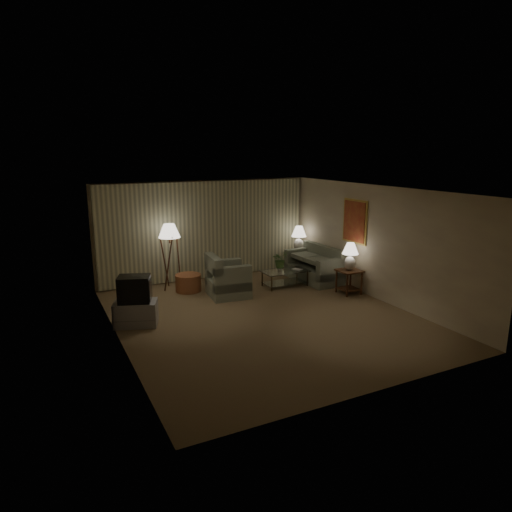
% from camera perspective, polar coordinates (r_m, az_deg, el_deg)
% --- Properties ---
extents(ground, '(7.00, 7.00, 0.00)m').
position_cam_1_polar(ground, '(9.87, 0.97, -7.59)').
color(ground, '#856849').
rests_on(ground, ground).
extents(room_shell, '(6.04, 7.02, 2.72)m').
position_cam_1_polar(room_shell, '(10.75, -2.59, 3.78)').
color(room_shell, beige).
rests_on(room_shell, ground).
extents(sofa, '(1.76, 0.99, 0.75)m').
position_cam_1_polar(sofa, '(12.51, 7.22, -1.41)').
color(sofa, gray).
rests_on(sofa, ground).
extents(armchair, '(1.14, 1.10, 0.81)m').
position_cam_1_polar(armchair, '(11.15, -3.53, -2.97)').
color(armchair, gray).
rests_on(armchair, ground).
extents(side_table_near, '(0.54, 0.54, 0.60)m').
position_cam_1_polar(side_table_near, '(11.54, 11.56, -2.63)').
color(side_table_near, '#3D2210').
rests_on(side_table_near, ground).
extents(side_table_far, '(0.53, 0.45, 0.60)m').
position_cam_1_polar(side_table_far, '(13.43, 5.32, -0.22)').
color(side_table_far, '#3D2210').
rests_on(side_table_far, ground).
extents(table_lamp_near, '(0.40, 0.40, 0.69)m').
position_cam_1_polar(table_lamp_near, '(11.39, 11.70, 0.24)').
color(table_lamp_near, silver).
rests_on(table_lamp_near, side_table_near).
extents(table_lamp_far, '(0.43, 0.43, 0.74)m').
position_cam_1_polar(table_lamp_far, '(13.30, 5.38, 2.44)').
color(table_lamp_far, silver).
rests_on(table_lamp_far, side_table_far).
extents(coffee_table, '(1.21, 0.66, 0.41)m').
position_cam_1_polar(coffee_table, '(11.96, 3.63, -2.48)').
color(coffee_table, silver).
rests_on(coffee_table, ground).
extents(tv_cabinet, '(1.19, 1.08, 0.50)m').
position_cam_1_polar(tv_cabinet, '(9.66, -14.79, -6.95)').
color(tv_cabinet, '#97979A').
rests_on(tv_cabinet, ground).
extents(crt_tv, '(0.91, 0.85, 0.54)m').
position_cam_1_polar(crt_tv, '(9.49, -14.97, -4.01)').
color(crt_tv, black).
rests_on(crt_tv, tv_cabinet).
extents(floor_lamp, '(0.55, 0.55, 1.69)m').
position_cam_1_polar(floor_lamp, '(11.77, -10.67, 0.09)').
color(floor_lamp, '#3D2210').
rests_on(floor_lamp, ground).
extents(ottoman, '(0.79, 0.79, 0.43)m').
position_cam_1_polar(ottoman, '(11.67, -8.46, -3.32)').
color(ottoman, '#9D5E35').
rests_on(ottoman, ground).
extents(vase, '(0.17, 0.17, 0.14)m').
position_cam_1_polar(vase, '(11.84, 3.02, -1.60)').
color(vase, white).
rests_on(vase, coffee_table).
extents(flowers, '(0.48, 0.45, 0.44)m').
position_cam_1_polar(flowers, '(11.76, 3.03, -0.22)').
color(flowers, '#507F38').
rests_on(flowers, vase).
extents(book, '(0.27, 0.31, 0.02)m').
position_cam_1_polar(book, '(11.96, 4.92, -1.78)').
color(book, olive).
rests_on(book, coffee_table).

